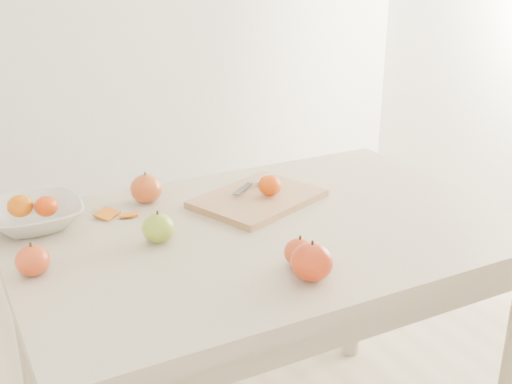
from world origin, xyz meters
name	(u,v)px	position (x,y,z in m)	size (l,w,h in m)	color
table	(265,262)	(0.00, 0.00, 0.65)	(1.20, 0.80, 0.75)	#C6B395
cutting_board	(258,199)	(0.05, 0.14, 0.76)	(0.32, 0.23, 0.02)	tan
board_tangerine	(270,185)	(0.08, 0.13, 0.80)	(0.06, 0.06, 0.05)	#DF4407
fruit_bowl	(33,216)	(-0.50, 0.25, 0.78)	(0.23, 0.23, 0.06)	silver
bowl_tangerine_near	(20,206)	(-0.52, 0.26, 0.81)	(0.06, 0.06, 0.05)	#D06207
bowl_tangerine_far	(46,206)	(-0.47, 0.24, 0.80)	(0.06, 0.06, 0.05)	#C83F07
orange_peel_a	(107,216)	(-0.32, 0.24, 0.75)	(0.06, 0.04, 0.00)	#C3610D
orange_peel_b	(128,216)	(-0.28, 0.21, 0.75)	(0.04, 0.04, 0.00)	orange
paring_knife	(261,182)	(0.10, 0.21, 0.78)	(0.16, 0.09, 0.01)	silver
apple_green	(158,228)	(-0.26, 0.04, 0.78)	(0.08, 0.08, 0.07)	olive
apple_red_d	(33,260)	(-0.54, 0.01, 0.78)	(0.07, 0.07, 0.06)	#A4070A
apple_red_e	(300,252)	(-0.04, -0.21, 0.78)	(0.07, 0.07, 0.06)	#94050D
apple_red_a	(146,189)	(-0.20, 0.28, 0.79)	(0.08, 0.08, 0.08)	maroon
apple_red_c	(312,262)	(-0.05, -0.28, 0.79)	(0.09, 0.09, 0.08)	#A51604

